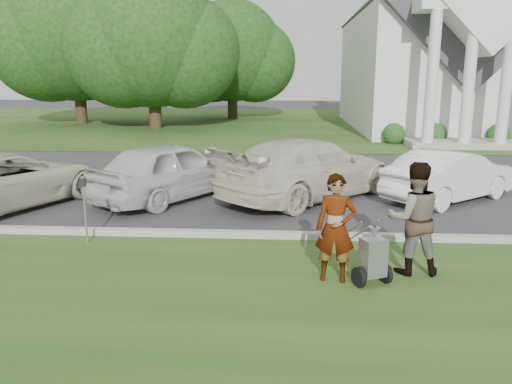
# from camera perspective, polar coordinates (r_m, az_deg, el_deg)

# --- Properties ---
(ground) EXTENTS (120.00, 120.00, 0.00)m
(ground) POSITION_cam_1_polar(r_m,az_deg,el_deg) (9.65, 1.70, -6.39)
(ground) COLOR #333335
(ground) RESTS_ON ground
(grass_strip) EXTENTS (80.00, 7.00, 0.01)m
(grass_strip) POSITION_cam_1_polar(r_m,az_deg,el_deg) (6.90, 0.83, -14.68)
(grass_strip) COLOR #284919
(grass_strip) RESTS_ON ground
(church_lawn) EXTENTS (80.00, 30.00, 0.01)m
(church_lawn) POSITION_cam_1_polar(r_m,az_deg,el_deg) (36.24, 3.16, 7.99)
(church_lawn) COLOR #284919
(church_lawn) RESTS_ON ground
(curb) EXTENTS (80.00, 0.18, 0.15)m
(curb) POSITION_cam_1_polar(r_m,az_deg,el_deg) (10.15, 1.81, -4.95)
(curb) COLOR #9E9E93
(curb) RESTS_ON ground
(church) EXTENTS (9.19, 19.00, 24.10)m
(church) POSITION_cam_1_polar(r_m,az_deg,el_deg) (33.48, 19.56, 17.04)
(church) COLOR white
(church) RESTS_ON ground
(tree_left) EXTENTS (10.63, 8.40, 9.71)m
(tree_left) POSITION_cam_1_polar(r_m,az_deg,el_deg) (32.23, -11.81, 16.19)
(tree_left) COLOR #332316
(tree_left) RESTS_ON ground
(tree_far) EXTENTS (11.64, 9.20, 10.73)m
(tree_far) POSITION_cam_1_polar(r_m,az_deg,el_deg) (37.04, -19.94, 16.17)
(tree_far) COLOR #332316
(tree_far) RESTS_ON ground
(tree_back) EXTENTS (9.61, 7.60, 8.89)m
(tree_back) POSITION_cam_1_polar(r_m,az_deg,el_deg) (39.35, -2.77, 15.28)
(tree_back) COLOR #332316
(tree_back) RESTS_ON ground
(striping_cart) EXTENTS (0.87, 1.19, 1.03)m
(striping_cart) POSITION_cam_1_polar(r_m,az_deg,el_deg) (8.06, 13.16, -7.39)
(striping_cart) COLOR black
(striping_cart) RESTS_ON ground
(person_left) EXTENTS (0.68, 0.50, 1.73)m
(person_left) POSITION_cam_1_polar(r_m,az_deg,el_deg) (7.98, 9.08, -4.21)
(person_left) COLOR #999999
(person_left) RESTS_ON ground
(person_right) EXTENTS (0.93, 0.74, 1.87)m
(person_right) POSITION_cam_1_polar(r_m,az_deg,el_deg) (8.56, 17.55, -2.98)
(person_right) COLOR #999999
(person_right) RESTS_ON ground
(parking_meter_near) EXTENTS (0.10, 0.09, 1.35)m
(parking_meter_near) POSITION_cam_1_polar(r_m,az_deg,el_deg) (10.16, -19.02, -1.09)
(parking_meter_near) COLOR #96999E
(parking_meter_near) RESTS_ON ground
(car_a) EXTENTS (4.12, 5.50, 1.39)m
(car_a) POSITION_cam_1_polar(r_m,az_deg,el_deg) (13.95, -26.51, 1.28)
(car_a) COLOR beige
(car_a) RESTS_ON ground
(car_b) EXTENTS (4.04, 4.84, 1.56)m
(car_b) POSITION_cam_1_polar(r_m,az_deg,el_deg) (13.46, -9.72, 2.47)
(car_b) COLOR silver
(car_b) RESTS_ON ground
(car_c) EXTENTS (5.45, 5.57, 1.61)m
(car_c) POSITION_cam_1_polar(r_m,az_deg,el_deg) (13.46, 6.05, 2.69)
(car_c) COLOR beige
(car_c) RESTS_ON ground
(car_d) EXTENTS (4.06, 3.64, 1.34)m
(car_d) POSITION_cam_1_polar(r_m,az_deg,el_deg) (14.09, 21.32, 1.77)
(car_d) COLOR white
(car_d) RESTS_ON ground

